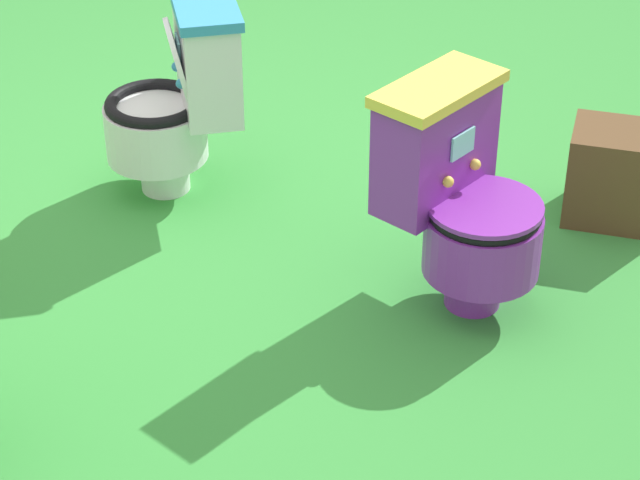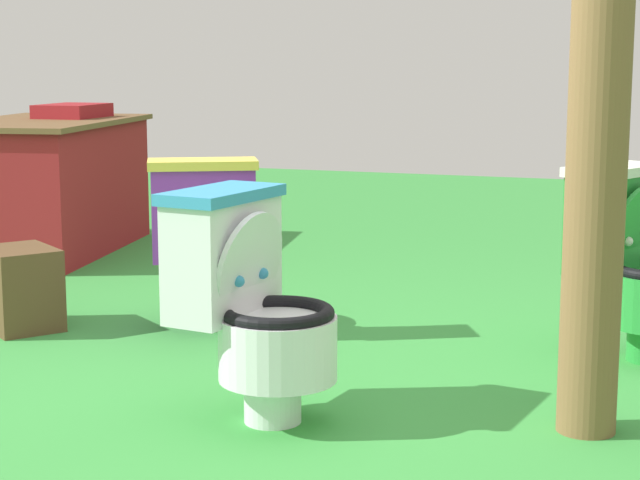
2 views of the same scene
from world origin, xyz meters
The scene contains 4 objects.
ground centered at (0.00, 0.00, 0.00)m, with size 14.00×14.00×0.00m, color green.
toilet_white centered at (-0.25, 0.06, 0.37)m, with size 0.47×0.55×0.73m.
toilet_purple centered at (0.73, 0.69, 0.37)m, with size 0.62×0.58×0.73m.
small_crate centered at (0.50, 1.43, 0.17)m, with size 0.34×0.27×0.34m, color brown.
Camera 1 is at (3.59, -0.86, 2.34)m, focal length 68.56 mm.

